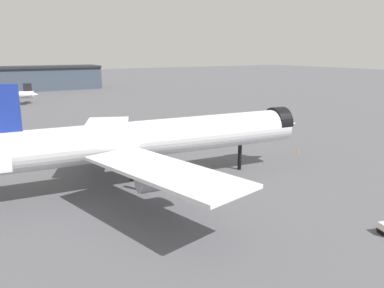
# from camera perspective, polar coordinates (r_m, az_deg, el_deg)

# --- Properties ---
(ground) EXTENTS (900.00, 900.00, 0.00)m
(ground) POSITION_cam_1_polar(r_m,az_deg,el_deg) (70.79, -6.75, -6.26)
(ground) COLOR #56565B
(airliner_near_gate) EXTENTS (67.70, 61.55, 19.20)m
(airliner_near_gate) POSITION_cam_1_polar(r_m,az_deg,el_deg) (69.95, -6.20, 0.74)
(airliner_near_gate) COLOR white
(airliner_near_gate) RESTS_ON ground
(baggage_cart_trailing) EXTENTS (2.87, 2.75, 1.82)m
(baggage_cart_trailing) POSITION_cam_1_polar(r_m,az_deg,el_deg) (108.77, -6.66, 1.36)
(baggage_cart_trailing) COLOR black
(baggage_cart_trailing) RESTS_ON ground
(traffic_cone_near_nose) EXTENTS (0.50, 0.50, 0.63)m
(traffic_cone_near_nose) POSITION_cam_1_polar(r_m,az_deg,el_deg) (96.57, 15.36, -1.03)
(traffic_cone_near_nose) COLOR #F2600C
(traffic_cone_near_nose) RESTS_ON ground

